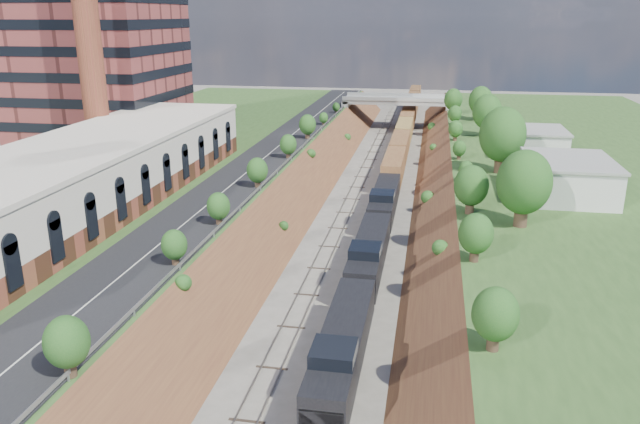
% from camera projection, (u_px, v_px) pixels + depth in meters
% --- Properties ---
extents(platform_left, '(44.00, 180.00, 5.00)m').
position_uv_depth(platform_left, '(138.00, 178.00, 88.97)').
color(platform_left, '#304E20').
rests_on(platform_left, ground).
extents(platform_right, '(44.00, 180.00, 5.00)m').
position_uv_depth(platform_right, '(631.00, 201.00, 77.75)').
color(platform_right, '#304E20').
rests_on(platform_right, ground).
extents(embankment_left, '(10.00, 180.00, 10.00)m').
position_uv_depth(embankment_left, '(288.00, 202.00, 85.99)').
color(embankment_left, brown).
rests_on(embankment_left, ground).
extents(embankment_right, '(10.00, 180.00, 10.00)m').
position_uv_depth(embankment_right, '(450.00, 211.00, 82.25)').
color(embankment_right, brown).
rests_on(embankment_right, ground).
extents(rail_left_track, '(1.58, 180.00, 0.18)m').
position_uv_depth(rail_left_track, '(348.00, 205.00, 84.53)').
color(rail_left_track, gray).
rests_on(rail_left_track, ground).
extents(rail_right_track, '(1.58, 180.00, 0.18)m').
position_uv_depth(rail_right_track, '(387.00, 207.00, 83.65)').
color(rail_right_track, gray).
rests_on(rail_right_track, ground).
extents(road, '(8.00, 180.00, 0.10)m').
position_uv_depth(road, '(255.00, 165.00, 85.23)').
color(road, black).
rests_on(road, platform_left).
extents(guardrail, '(0.10, 171.00, 0.70)m').
position_uv_depth(guardrail, '(284.00, 163.00, 84.19)').
color(guardrail, '#99999E').
rests_on(guardrail, platform_left).
extents(commercial_building, '(14.30, 62.30, 7.00)m').
position_uv_depth(commercial_building, '(82.00, 176.00, 65.68)').
color(commercial_building, brown).
rests_on(commercial_building, platform_left).
extents(smokestack, '(3.20, 3.20, 40.00)m').
position_uv_depth(smokestack, '(86.00, 12.00, 78.92)').
color(smokestack, brown).
rests_on(smokestack, platform_left).
extents(overpass, '(24.50, 8.30, 7.40)m').
position_uv_depth(overpass, '(397.00, 106.00, 140.77)').
color(overpass, gray).
rests_on(overpass, ground).
extents(white_building_near, '(9.00, 12.00, 4.00)m').
position_uv_depth(white_building_near, '(568.00, 179.00, 70.50)').
color(white_building_near, silver).
rests_on(white_building_near, platform_right).
extents(white_building_far, '(8.00, 10.00, 3.60)m').
position_uv_depth(white_building_far, '(535.00, 143.00, 91.27)').
color(white_building_far, silver).
rests_on(white_building_far, platform_right).
extents(tree_right_large, '(5.25, 5.25, 7.61)m').
position_uv_depth(tree_right_large, '(524.00, 183.00, 59.63)').
color(tree_right_large, '#473323').
rests_on(tree_right_large, platform_right).
extents(tree_left_crest, '(2.45, 2.45, 3.55)m').
position_uv_depth(tree_left_crest, '(155.00, 263.00, 46.48)').
color(tree_left_crest, '#473323').
rests_on(tree_left_crest, platform_left).
extents(freight_train, '(2.91, 163.99, 4.55)m').
position_uv_depth(freight_train, '(402.00, 140.00, 115.94)').
color(freight_train, black).
rests_on(freight_train, ground).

